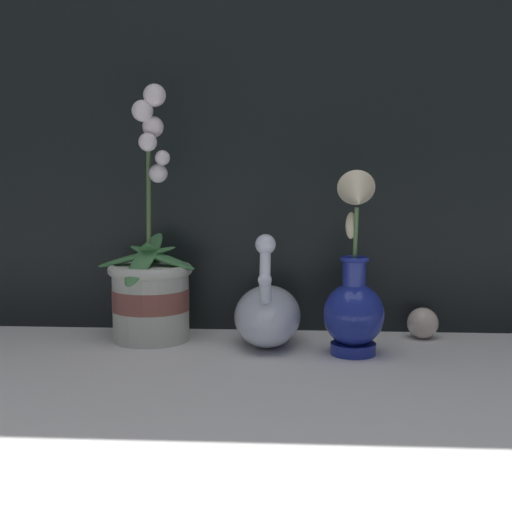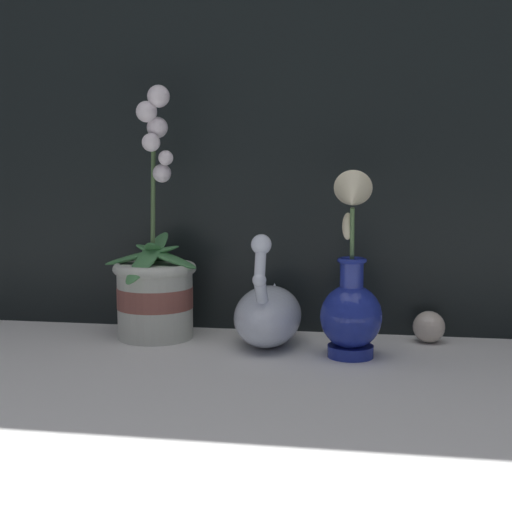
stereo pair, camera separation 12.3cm
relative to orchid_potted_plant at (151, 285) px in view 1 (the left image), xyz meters
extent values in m
plane|color=silver|center=(0.23, -0.15, -0.10)|extent=(2.80, 2.80, 0.00)
cube|color=black|center=(0.23, 0.11, 0.50)|extent=(2.80, 0.03, 1.20)
cylinder|color=beige|center=(0.00, 0.00, -0.03)|extent=(0.14, 0.14, 0.14)
cylinder|color=brown|center=(0.00, 0.00, -0.03)|extent=(0.14, 0.14, 0.04)
torus|color=beige|center=(0.00, 0.00, 0.03)|extent=(0.15, 0.15, 0.02)
cylinder|color=#4C6B3D|center=(0.00, 0.00, 0.19)|extent=(0.01, 0.03, 0.30)
ellipsoid|color=#427F47|center=(0.02, -0.01, 0.05)|extent=(0.13, 0.07, 0.05)
ellipsoid|color=#427F47|center=(0.00, 0.02, 0.05)|extent=(0.05, 0.12, 0.06)
ellipsoid|color=#427F47|center=(-0.02, 0.00, 0.05)|extent=(0.14, 0.04, 0.05)
ellipsoid|color=#427F47|center=(-0.01, -0.02, 0.05)|extent=(0.07, 0.15, 0.09)
sphere|color=white|center=(0.01, -0.01, 0.33)|extent=(0.04, 0.04, 0.04)
sphere|color=white|center=(-0.01, -0.01, 0.31)|extent=(0.04, 0.04, 0.04)
sphere|color=white|center=(0.01, 0.00, 0.28)|extent=(0.04, 0.04, 0.04)
sphere|color=white|center=(0.00, -0.02, 0.25)|extent=(0.03, 0.03, 0.03)
sphere|color=white|center=(0.03, -0.01, 0.23)|extent=(0.03, 0.03, 0.03)
sphere|color=white|center=(0.02, -0.01, 0.20)|extent=(0.03, 0.03, 0.03)
ellipsoid|color=silver|center=(0.21, -0.02, -0.05)|extent=(0.12, 0.20, 0.10)
cone|color=silver|center=(0.21, 0.05, -0.03)|extent=(0.06, 0.08, 0.08)
cylinder|color=silver|center=(0.21, -0.10, 0.01)|extent=(0.02, 0.06, 0.06)
sphere|color=silver|center=(0.21, -0.12, 0.03)|extent=(0.02, 0.02, 0.02)
cylinder|color=silver|center=(0.21, -0.11, 0.06)|extent=(0.02, 0.04, 0.06)
sphere|color=silver|center=(0.21, -0.10, 0.09)|extent=(0.03, 0.03, 0.03)
cylinder|color=navy|center=(0.36, -0.08, -0.09)|extent=(0.08, 0.08, 0.02)
ellipsoid|color=navy|center=(0.36, -0.08, -0.03)|extent=(0.10, 0.10, 0.11)
cylinder|color=navy|center=(0.36, -0.08, 0.04)|extent=(0.04, 0.04, 0.05)
torus|color=navy|center=(0.36, -0.08, 0.06)|extent=(0.05, 0.05, 0.01)
cylinder|color=#567A47|center=(0.36, -0.09, 0.10)|extent=(0.01, 0.03, 0.09)
cone|color=beige|center=(0.36, -0.11, 0.17)|extent=(0.06, 0.08, 0.08)
ellipsoid|color=beige|center=(0.35, -0.08, 0.12)|extent=(0.02, 0.02, 0.04)
sphere|color=beige|center=(0.49, 0.04, -0.07)|extent=(0.06, 0.06, 0.06)
camera|label=1|loc=(0.27, -1.25, 0.21)|focal=50.00mm
camera|label=2|loc=(0.39, -1.23, 0.21)|focal=50.00mm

